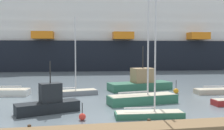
# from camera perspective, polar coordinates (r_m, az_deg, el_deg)

# --- Properties ---
(ground_plane) EXTENTS (600.00, 600.00, 0.00)m
(ground_plane) POSITION_cam_1_polar(r_m,az_deg,el_deg) (22.22, 5.34, -10.89)
(ground_plane) COLOR slate
(dock_pier) EXTENTS (20.23, 2.30, 0.60)m
(dock_pier) POSITION_cam_1_polar(r_m,az_deg,el_deg) (18.11, 9.12, -13.48)
(dock_pier) COLOR olive
(dock_pier) RESTS_ON ground_plane
(sailboat_0) EXTENTS (6.23, 2.75, 9.27)m
(sailboat_0) POSITION_cam_1_polar(r_m,az_deg,el_deg) (31.70, -8.69, -5.71)
(sailboat_0) COLOR gray
(sailboat_0) RESTS_ON ground_plane
(sailboat_2) EXTENTS (5.61, 1.83, 10.81)m
(sailboat_2) POSITION_cam_1_polar(r_m,az_deg,el_deg) (21.68, 8.10, -9.94)
(sailboat_2) COLOR #2D6B51
(sailboat_2) RESTS_ON ground_plane
(sailboat_4) EXTENTS (6.92, 3.00, 10.90)m
(sailboat_4) POSITION_cam_1_polar(r_m,az_deg,el_deg) (33.88, -23.04, -5.21)
(sailboat_4) COLOR white
(sailboat_4) RESTS_ON ground_plane
(sailboat_6) EXTENTS (7.27, 2.99, 13.12)m
(sailboat_6) POSITION_cam_1_polar(r_m,az_deg,el_deg) (26.84, 6.66, -6.97)
(sailboat_6) COLOR #2D6B51
(sailboat_6) RESTS_ON ground_plane
(sailboat_7) EXTENTS (6.74, 2.05, 11.31)m
(sailboat_7) POSITION_cam_1_polar(r_m,az_deg,el_deg) (35.16, 22.73, -4.89)
(sailboat_7) COLOR #BCB29E
(sailboat_7) RESTS_ON ground_plane
(fishing_boat_1) EXTENTS (8.81, 4.26, 5.86)m
(fishing_boat_1) POSITION_cam_1_polar(r_m,az_deg,el_deg) (35.55, 6.24, -3.80)
(fishing_boat_1) COLOR #2D6B51
(fishing_boat_1) RESTS_ON ground_plane
(fishing_boat_2) EXTENTS (5.61, 3.29, 4.46)m
(fishing_boat_2) POSITION_cam_1_polar(r_m,az_deg,el_deg) (23.58, -13.58, -7.97)
(fishing_boat_2) COLOR black
(fishing_boat_2) RESTS_ON ground_plane
(channel_buoy_1) EXTENTS (0.55, 0.55, 1.37)m
(channel_buoy_1) POSITION_cam_1_polar(r_m,az_deg,el_deg) (20.86, -6.45, -11.05)
(channel_buoy_1) COLOR red
(channel_buoy_1) RESTS_ON ground_plane
(channel_buoy_2) EXTENTS (0.64, 0.64, 1.68)m
(channel_buoy_2) POSITION_cam_1_polar(r_m,az_deg,el_deg) (33.45, 13.69, -5.47)
(channel_buoy_2) COLOR orange
(channel_buoy_2) RESTS_ON ground_plane
(cruise_ship) EXTENTS (135.88, 28.34, 26.31)m
(cruise_ship) POSITION_cam_1_polar(r_m,az_deg,el_deg) (73.58, 1.10, 5.90)
(cruise_ship) COLOR black
(cruise_ship) RESTS_ON ground_plane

